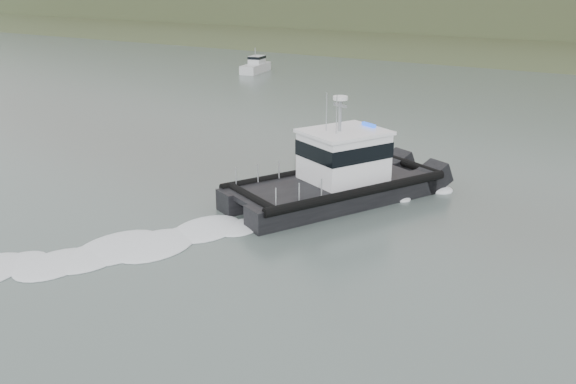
# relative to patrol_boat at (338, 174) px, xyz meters

# --- Properties ---
(ground) EXTENTS (400.00, 400.00, 0.00)m
(ground) POSITION_rel_patrol_boat_xyz_m (-0.33, -14.10, -1.47)
(ground) COLOR #4F5E59
(ground) RESTS_ON ground
(patrol_boat) EXTENTS (8.94, 12.79, 5.85)m
(patrol_boat) POSITION_rel_patrol_boat_xyz_m (0.00, 0.00, 0.00)
(patrol_boat) COLOR black
(patrol_boat) RESTS_ON ground
(motorboat) EXTENTS (3.13, 6.02, 3.16)m
(motorboat) POSITION_rel_patrol_boat_xyz_m (-32.50, 37.44, -0.68)
(motorboat) COLOR silver
(motorboat) RESTS_ON ground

